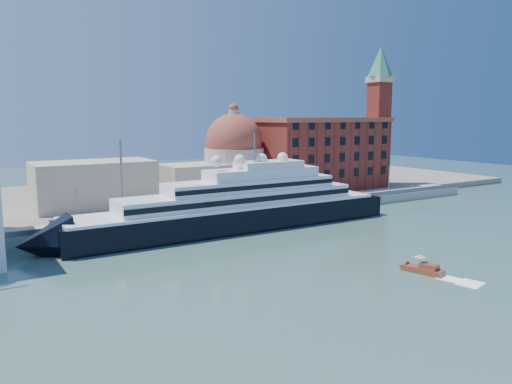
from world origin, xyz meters
TOP-DOWN VIEW (x-y plane):
  - ground at (0.00, 0.00)m, footprint 400.00×400.00m
  - quay at (0.00, 34.00)m, footprint 180.00×10.00m
  - land at (0.00, 75.00)m, footprint 260.00×72.00m
  - quay_fence at (0.00, 29.50)m, footprint 180.00×0.10m
  - superyacht at (-0.29, 23.00)m, footprint 85.95×11.92m
  - water_taxi at (13.39, -21.37)m, footprint 3.83×7.01m
  - warehouse at (52.00, 52.00)m, footprint 43.00×19.00m
  - campanile at (76.00, 52.00)m, footprint 8.40×8.40m
  - church at (6.39, 57.72)m, footprint 66.00×18.00m
  - lamp_posts at (-12.67, 32.27)m, footprint 120.80×2.40m

SIDE VIEW (x-z plane):
  - ground at x=0.00m, z-range 0.00..0.00m
  - water_taxi at x=13.39m, z-range -0.82..2.34m
  - land at x=0.00m, z-range 0.00..2.00m
  - quay at x=0.00m, z-range 0.00..2.50m
  - quay_fence at x=0.00m, z-range 2.50..3.70m
  - superyacht at x=-0.29m, z-range -8.41..17.28m
  - lamp_posts at x=-12.67m, z-range 0.84..18.84m
  - church at x=6.39m, z-range -1.84..23.66m
  - warehouse at x=52.00m, z-range 2.16..25.41m
  - campanile at x=76.00m, z-range 5.26..52.26m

